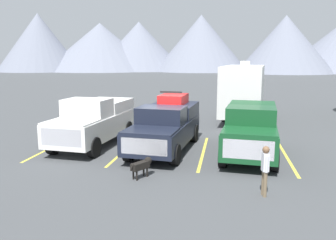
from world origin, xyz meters
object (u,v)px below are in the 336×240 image
(pickup_truck_b, at_px, (166,124))
(pickup_truck_a, at_px, (94,121))
(dog, at_px, (142,165))
(pickup_truck_c, at_px, (251,128))
(camper_trailer_a, at_px, (243,89))
(person_b, at_px, (265,168))

(pickup_truck_b, bearing_deg, pickup_truck_a, 176.54)
(pickup_truck_a, height_order, dog, pickup_truck_a)
(pickup_truck_b, height_order, pickup_truck_c, pickup_truck_b)
(pickup_truck_a, relative_size, camper_trailer_a, 0.70)
(pickup_truck_c, height_order, dog, pickup_truck_c)
(camper_trailer_a, height_order, person_b, camper_trailer_a)
(camper_trailer_a, bearing_deg, pickup_truck_b, -114.34)
(pickup_truck_a, bearing_deg, camper_trailer_a, 47.83)
(pickup_truck_b, distance_m, camper_trailer_a, 8.92)
(dog, bearing_deg, camper_trailer_a, 72.25)
(camper_trailer_a, bearing_deg, person_b, -89.42)
(pickup_truck_b, bearing_deg, dog, -92.34)
(camper_trailer_a, bearing_deg, dog, -107.75)
(pickup_truck_c, relative_size, dog, 6.31)
(pickup_truck_c, xyz_separation_m, person_b, (0.14, -4.46, -0.26))
(pickup_truck_a, relative_size, pickup_truck_c, 1.02)
(pickup_truck_a, bearing_deg, pickup_truck_c, -4.38)
(pickup_truck_c, relative_size, camper_trailer_a, 0.69)
(pickup_truck_b, bearing_deg, camper_trailer_a, 65.66)
(pickup_truck_a, xyz_separation_m, person_b, (7.26, -5.00, -0.28))
(pickup_truck_b, xyz_separation_m, camper_trailer_a, (3.66, 8.09, 0.89))
(dog, bearing_deg, person_b, -13.61)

